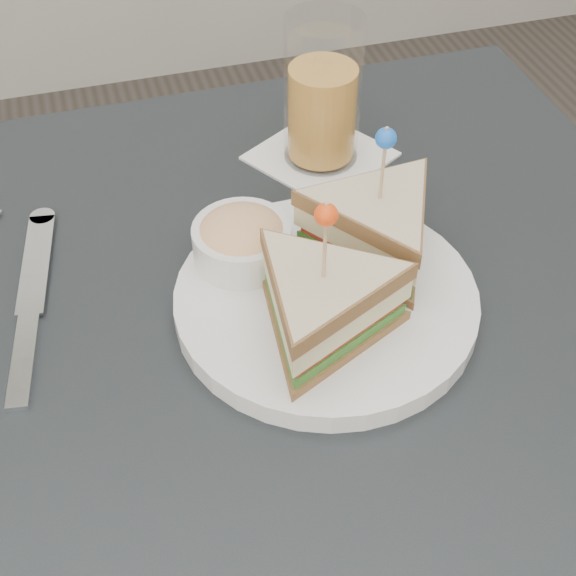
# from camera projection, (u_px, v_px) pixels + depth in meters

# --- Properties ---
(table) EXTENTS (0.80, 0.80, 0.75)m
(table) POSITION_uv_depth(u_px,v_px,m) (280.00, 398.00, 0.71)
(table) COLOR black
(table) RESTS_ON ground
(plate_meal) EXTENTS (0.30, 0.28, 0.15)m
(plate_meal) POSITION_uv_depth(u_px,v_px,m) (334.00, 270.00, 0.66)
(plate_meal) COLOR white
(plate_meal) RESTS_ON table
(cutlery_knife) EXTENTS (0.06, 0.24, 0.01)m
(cutlery_knife) POSITION_uv_depth(u_px,v_px,m) (31.00, 307.00, 0.68)
(cutlery_knife) COLOR white
(cutlery_knife) RESTS_ON table
(drink_set) EXTENTS (0.17, 0.17, 0.15)m
(drink_set) POSITION_uv_depth(u_px,v_px,m) (322.00, 100.00, 0.79)
(drink_set) COLOR white
(drink_set) RESTS_ON table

